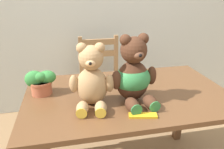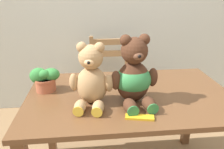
{
  "view_description": "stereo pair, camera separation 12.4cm",
  "coord_description": "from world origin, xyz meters",
  "px_view_note": "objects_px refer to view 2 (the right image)",
  "views": [
    {
      "loc": [
        -0.36,
        -0.81,
        1.35
      ],
      "look_at": [
        -0.12,
        0.31,
        0.89
      ],
      "focal_mm": 35.0,
      "sensor_mm": 36.0,
      "label": 1
    },
    {
      "loc": [
        -0.24,
        -0.83,
        1.35
      ],
      "look_at": [
        -0.12,
        0.31,
        0.89
      ],
      "focal_mm": 35.0,
      "sensor_mm": 36.0,
      "label": 2
    }
  ],
  "objects_px": {
    "potted_plant": "(45,78)",
    "chocolate_bar": "(140,117)",
    "teddy_bear_left": "(91,79)",
    "wooden_chair_behind": "(111,80)",
    "teddy_bear_right": "(134,76)"
  },
  "relations": [
    {
      "from": "wooden_chair_behind",
      "to": "chocolate_bar",
      "type": "bearing_deg",
      "value": 92.14
    },
    {
      "from": "wooden_chair_behind",
      "to": "teddy_bear_right",
      "type": "xyz_separation_m",
      "value": [
        0.04,
        -0.92,
        0.42
      ]
    },
    {
      "from": "wooden_chair_behind",
      "to": "chocolate_bar",
      "type": "distance_m",
      "value": 1.14
    },
    {
      "from": "potted_plant",
      "to": "chocolate_bar",
      "type": "xyz_separation_m",
      "value": [
        0.54,
        -0.38,
        -0.08
      ]
    },
    {
      "from": "teddy_bear_right",
      "to": "potted_plant",
      "type": "height_order",
      "value": "teddy_bear_right"
    },
    {
      "from": "wooden_chair_behind",
      "to": "chocolate_bar",
      "type": "height_order",
      "value": "wooden_chair_behind"
    },
    {
      "from": "teddy_bear_left",
      "to": "chocolate_bar",
      "type": "distance_m",
      "value": 0.34
    },
    {
      "from": "teddy_bear_right",
      "to": "teddy_bear_left",
      "type": "bearing_deg",
      "value": -5.45
    },
    {
      "from": "teddy_bear_left",
      "to": "potted_plant",
      "type": "distance_m",
      "value": 0.36
    },
    {
      "from": "teddy_bear_right",
      "to": "potted_plant",
      "type": "bearing_deg",
      "value": -26.08
    },
    {
      "from": "potted_plant",
      "to": "chocolate_bar",
      "type": "relative_size",
      "value": 1.26
    },
    {
      "from": "teddy_bear_left",
      "to": "teddy_bear_right",
      "type": "relative_size",
      "value": 0.91
    },
    {
      "from": "wooden_chair_behind",
      "to": "teddy_bear_left",
      "type": "distance_m",
      "value": 1.03
    },
    {
      "from": "wooden_chair_behind",
      "to": "potted_plant",
      "type": "height_order",
      "value": "wooden_chair_behind"
    },
    {
      "from": "potted_plant",
      "to": "teddy_bear_left",
      "type": "bearing_deg",
      "value": -33.83
    }
  ]
}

